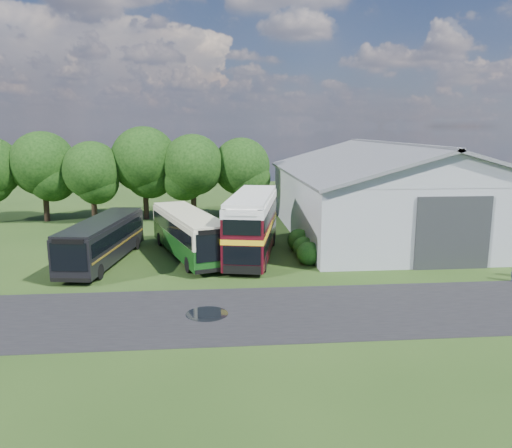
{
  "coord_description": "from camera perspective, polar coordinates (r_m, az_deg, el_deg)",
  "views": [
    {
      "loc": [
        -1.15,
        -27.54,
        9.55
      ],
      "look_at": [
        2.04,
        8.0,
        2.56
      ],
      "focal_mm": 35.0,
      "sensor_mm": 36.0,
      "label": 1
    }
  ],
  "objects": [
    {
      "name": "storage_shed",
      "position": [
        46.74,
        15.15,
        4.08
      ],
      "size": [
        18.8,
        24.8,
        8.15
      ],
      "color": "gray",
      "rests_on": "ground"
    },
    {
      "name": "puddle",
      "position": [
        26.33,
        -5.63,
        -10.23
      ],
      "size": [
        2.2,
        2.2,
        0.01
      ],
      "primitive_type": "cylinder",
      "color": "black",
      "rests_on": "ground"
    },
    {
      "name": "tree_left_a",
      "position": [
        54.82,
        -23.18,
        6.35
      ],
      "size": [
        6.46,
        6.46,
        9.12
      ],
      "color": "black",
      "rests_on": "ground"
    },
    {
      "name": "shrub_mid",
      "position": [
        37.42,
        5.44,
        -3.76
      ],
      "size": [
        1.6,
        1.6,
        1.6
      ],
      "primitive_type": "sphere",
      "color": "#194714",
      "rests_on": "ground"
    },
    {
      "name": "ground",
      "position": [
        29.17,
        -2.62,
        -8.04
      ],
      "size": [
        120.0,
        120.0,
        0.0
      ],
      "primitive_type": "plane",
      "color": "#1B3310",
      "rests_on": "ground"
    },
    {
      "name": "tree_mid",
      "position": [
        52.89,
        -12.67,
        7.17
      ],
      "size": [
        6.8,
        6.8,
        9.6
      ],
      "color": "black",
      "rests_on": "ground"
    },
    {
      "name": "tree_left_b",
      "position": [
        52.57,
        -18.24,
        5.84
      ],
      "size": [
        5.78,
        5.78,
        8.16
      ],
      "color": "black",
      "rests_on": "ground"
    },
    {
      "name": "bus_maroon_double",
      "position": [
        36.67,
        -0.45,
        -0.21
      ],
      "size": [
        4.95,
        11.37,
        4.74
      ],
      "rotation": [
        0.0,
        0.0,
        -0.2
      ],
      "color": "black",
      "rests_on": "ground"
    },
    {
      "name": "tree_right_a",
      "position": [
        51.52,
        -7.23,
        6.69
      ],
      "size": [
        6.26,
        6.26,
        8.83
      ],
      "color": "black",
      "rests_on": "ground"
    },
    {
      "name": "asphalt_road",
      "position": [
        26.66,
        4.23,
        -9.94
      ],
      "size": [
        60.0,
        8.0,
        0.02
      ],
      "primitive_type": "cube",
      "color": "black",
      "rests_on": "ground"
    },
    {
      "name": "shrub_back",
      "position": [
        39.32,
        4.91,
        -3.01
      ],
      "size": [
        1.8,
        1.8,
        1.8
      ],
      "primitive_type": "sphere",
      "color": "#194714",
      "rests_on": "ground"
    },
    {
      "name": "bus_green_single",
      "position": [
        37.45,
        -7.71,
        -1.03
      ],
      "size": [
        6.36,
        12.21,
        3.29
      ],
      "rotation": [
        0.0,
        0.0,
        0.32
      ],
      "color": "black",
      "rests_on": "ground"
    },
    {
      "name": "bus_dark_single",
      "position": [
        36.93,
        -17.09,
        -1.76
      ],
      "size": [
        4.27,
        11.52,
        3.1
      ],
      "rotation": [
        0.0,
        0.0,
        -0.15
      ],
      "color": "black",
      "rests_on": "ground"
    },
    {
      "name": "shrub_front",
      "position": [
        35.52,
        6.03,
        -4.58
      ],
      "size": [
        1.7,
        1.7,
        1.7
      ],
      "primitive_type": "sphere",
      "color": "#194714",
      "rests_on": "ground"
    },
    {
      "name": "tree_right_b",
      "position": [
        52.4,
        -1.69,
        6.58
      ],
      "size": [
        5.98,
        5.98,
        8.45
      ],
      "color": "black",
      "rests_on": "ground"
    }
  ]
}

